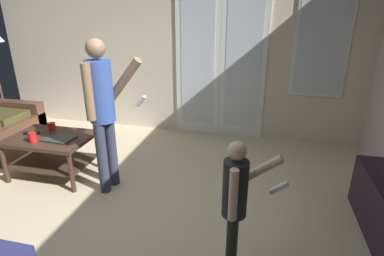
{
  "coord_description": "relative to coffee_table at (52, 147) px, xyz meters",
  "views": [
    {
      "loc": [
        1.39,
        -2.15,
        1.83
      ],
      "look_at": [
        0.82,
        0.26,
        0.87
      ],
      "focal_mm": 28.68,
      "sensor_mm": 36.0,
      "label": 1
    }
  ],
  "objects": [
    {
      "name": "ground_plane",
      "position": [
        0.92,
        -0.6,
        -0.36
      ],
      "size": [
        5.73,
        4.79,
        0.02
      ],
      "primitive_type": "cube",
      "color": "beige"
    },
    {
      "name": "wall_back_with_doors",
      "position": [
        1.03,
        1.76,
        1.0
      ],
      "size": [
        5.73,
        0.09,
        2.79
      ],
      "color": "beige",
      "rests_on": "ground_plane"
    },
    {
      "name": "coffee_table",
      "position": [
        0.0,
        0.0,
        0.0
      ],
      "size": [
        0.91,
        0.64,
        0.49
      ],
      "color": "#3F2A1E",
      "rests_on": "ground_plane"
    },
    {
      "name": "person_adult",
      "position": [
        0.77,
        -0.11,
        0.6
      ],
      "size": [
        0.55,
        0.43,
        1.59
      ],
      "color": "#33384D",
      "rests_on": "ground_plane"
    },
    {
      "name": "person_child",
      "position": [
        2.19,
        -0.98,
        0.28
      ],
      "size": [
        0.43,
        0.29,
        1.06
      ],
      "color": "#242A1F",
      "rests_on": "ground_plane"
    },
    {
      "name": "laptop_closed",
      "position": [
        0.15,
        -0.05,
        0.14
      ],
      "size": [
        0.34,
        0.25,
        0.02
      ],
      "primitive_type": "cube",
      "rotation": [
        0.0,
        0.0,
        -0.07
      ],
      "color": "#30312F",
      "rests_on": "coffee_table"
    },
    {
      "name": "cup_near_edge",
      "position": [
        -0.1,
        0.17,
        0.18
      ],
      "size": [
        0.08,
        0.08,
        0.09
      ],
      "primitive_type": "cylinder",
      "color": "red",
      "rests_on": "coffee_table"
    },
    {
      "name": "cup_by_laptop",
      "position": [
        -0.08,
        -0.17,
        0.19
      ],
      "size": [
        0.08,
        0.08,
        0.11
      ],
      "primitive_type": "cylinder",
      "color": "red",
      "rests_on": "coffee_table"
    },
    {
      "name": "tv_remote_black",
      "position": [
        -0.26,
        0.02,
        0.14
      ],
      "size": [
        0.18,
        0.09,
        0.02
      ],
      "primitive_type": "cube",
      "rotation": [
        0.0,
        0.0,
        0.23
      ],
      "color": "black",
      "rests_on": "coffee_table"
    }
  ]
}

